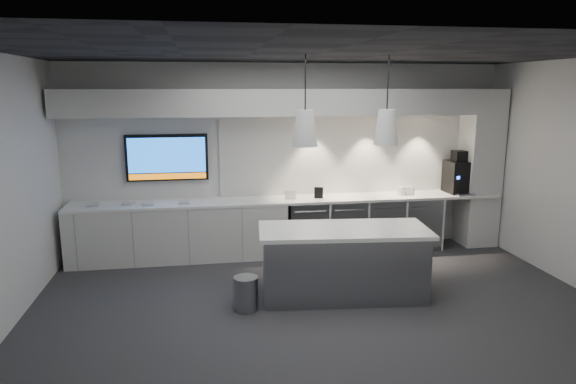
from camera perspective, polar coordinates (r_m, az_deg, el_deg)
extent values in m
plane|color=#323234|center=(6.35, 3.72, -12.90)|extent=(7.00, 7.00, 0.00)
plane|color=black|center=(5.79, 4.13, 15.22)|extent=(7.00, 7.00, 0.00)
plane|color=silver|center=(8.31, -0.04, 3.78)|extent=(7.00, 0.00, 7.00)
plane|color=silver|center=(3.58, 13.17, -7.14)|extent=(7.00, 0.00, 7.00)
cube|color=white|center=(8.10, 0.34, -0.87)|extent=(6.80, 0.65, 0.04)
cube|color=silver|center=(8.11, -11.98, -4.40)|extent=(3.30, 0.63, 0.86)
cube|color=gray|center=(8.26, 2.05, -3.90)|extent=(0.60, 0.61, 0.85)
cube|color=gray|center=(8.40, 6.27, -3.69)|extent=(0.60, 0.61, 0.85)
cube|color=gray|center=(8.59, 10.33, -3.47)|extent=(0.60, 0.61, 0.85)
cube|color=gray|center=(8.82, 14.19, -3.24)|extent=(0.60, 0.61, 0.85)
cube|color=silver|center=(8.56, 7.96, 4.24)|extent=(4.60, 0.03, 1.30)
cube|color=silver|center=(7.94, 0.32, 9.94)|extent=(6.90, 0.60, 0.40)
cube|color=silver|center=(9.14, 20.52, 2.49)|extent=(0.55, 0.55, 2.60)
cube|color=black|center=(8.16, -13.29, 3.75)|extent=(1.25, 0.06, 0.72)
cube|color=blue|center=(8.12, -13.31, 4.00)|extent=(1.17, 0.00, 0.54)
cube|color=#CE650C|center=(8.17, -13.21, 1.71)|extent=(1.17, 0.00, 0.09)
cube|color=gray|center=(6.61, 6.14, -7.99)|extent=(2.08, 0.99, 0.85)
cube|color=white|center=(6.47, 6.23, -4.24)|extent=(2.19, 1.10, 0.05)
cylinder|color=gray|center=(6.27, -4.68, -11.18)|extent=(0.33, 0.33, 0.41)
cube|color=black|center=(8.99, 18.39, 1.62)|extent=(0.39, 0.44, 0.53)
cube|color=black|center=(8.94, 18.54, 3.83)|extent=(0.22, 0.22, 0.17)
cube|color=gray|center=(8.83, 18.99, -0.24)|extent=(0.29, 0.21, 0.03)
cube|color=black|center=(8.11, 3.42, -0.09)|extent=(0.14, 0.05, 0.18)
cube|color=white|center=(8.02, 0.26, -0.34)|extent=(0.18, 0.03, 0.14)
cube|color=#A8A8A8|center=(8.13, -20.86, -1.38)|extent=(0.16, 0.16, 0.02)
cube|color=#A8A8A8|center=(8.06, -17.35, -1.24)|extent=(0.19, 0.19, 0.02)
cube|color=#A8A8A8|center=(7.94, -15.34, -1.31)|extent=(0.19, 0.19, 0.02)
cube|color=#A8A8A8|center=(7.92, -11.49, -1.17)|extent=(0.16, 0.16, 0.02)
cone|color=silver|center=(6.13, 1.91, 7.09)|extent=(0.30, 0.30, 0.43)
cylinder|color=black|center=(6.11, 1.94, 12.39)|extent=(0.02, 0.02, 0.70)
cone|color=silver|center=(6.40, 10.87, 7.09)|extent=(0.30, 0.30, 0.43)
cylinder|color=black|center=(6.38, 11.06, 12.15)|extent=(0.02, 0.02, 0.70)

